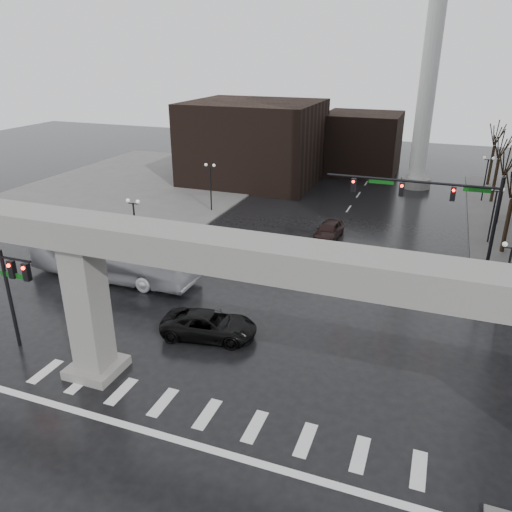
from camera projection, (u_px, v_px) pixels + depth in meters
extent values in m
plane|color=black|center=(216.00, 401.00, 24.43)|extent=(160.00, 160.00, 0.00)
cube|color=#62605E|center=(150.00, 183.00, 63.96)|extent=(28.00, 36.00, 0.15)
cube|color=gray|center=(211.00, 250.00, 21.35)|extent=(48.00, 2.20, 1.40)
cube|color=gray|center=(89.00, 311.00, 25.30)|extent=(1.60, 1.60, 7.30)
cube|color=gray|center=(97.00, 367.00, 26.61)|extent=(2.60, 2.60, 0.50)
cube|color=black|center=(254.00, 142.00, 63.35)|extent=(16.00, 14.00, 10.00)
cube|color=black|center=(361.00, 143.00, 68.48)|extent=(10.00, 10.00, 8.00)
cylinder|color=silver|center=(431.00, 58.00, 56.47)|extent=(2.00, 2.00, 30.00)
cylinder|color=gray|center=(415.00, 182.00, 62.00)|extent=(3.60, 3.60, 1.20)
cylinder|color=black|center=(493.00, 233.00, 34.98)|extent=(0.24, 0.24, 8.00)
cylinder|color=black|center=(410.00, 181.00, 35.70)|extent=(12.00, 0.18, 0.18)
cube|color=black|center=(453.00, 194.00, 34.97)|extent=(0.35, 0.30, 1.00)
cube|color=black|center=(402.00, 189.00, 36.11)|extent=(0.35, 0.30, 1.00)
cube|color=black|center=(353.00, 185.00, 37.25)|extent=(0.35, 0.30, 1.00)
sphere|color=#FF0C05|center=(454.00, 190.00, 34.70)|extent=(0.20, 0.20, 0.20)
cube|color=#0B4E10|center=(477.00, 190.00, 34.31)|extent=(1.80, 0.05, 0.35)
cube|color=#0B4E10|center=(381.00, 182.00, 36.43)|extent=(1.80, 0.05, 0.35)
cylinder|color=black|center=(10.00, 300.00, 27.87)|extent=(0.20, 0.20, 6.00)
cylinder|color=black|center=(16.00, 259.00, 26.54)|extent=(2.00, 0.14, 0.14)
cube|color=black|center=(12.00, 269.00, 26.92)|extent=(0.35, 0.30, 1.00)
cube|color=black|center=(27.00, 272.00, 26.60)|extent=(0.35, 0.30, 1.00)
cube|color=#0B4E10|center=(12.00, 275.00, 27.09)|extent=(1.60, 0.05, 0.30)
cylinder|color=black|center=(505.00, 283.00, 31.22)|extent=(0.14, 0.14, 4.80)
cube|color=black|center=(512.00, 248.00, 30.32)|extent=(0.90, 0.06, 0.06)
sphere|color=silver|center=(505.00, 244.00, 30.39)|extent=(0.32, 0.32, 0.32)
cylinder|color=black|center=(492.00, 218.00, 43.32)|extent=(0.14, 0.14, 4.80)
cube|color=black|center=(497.00, 191.00, 42.41)|extent=(0.90, 0.06, 0.06)
sphere|color=silver|center=(492.00, 189.00, 42.48)|extent=(0.32, 0.32, 0.32)
sphere|color=silver|center=(503.00, 190.00, 42.19)|extent=(0.32, 0.32, 0.32)
cylinder|color=black|center=(485.00, 181.00, 55.42)|extent=(0.14, 0.14, 4.80)
cube|color=black|center=(489.00, 160.00, 54.51)|extent=(0.90, 0.06, 0.06)
sphere|color=silver|center=(484.00, 158.00, 54.58)|extent=(0.32, 0.32, 0.32)
sphere|color=silver|center=(493.00, 158.00, 54.29)|extent=(0.32, 0.32, 0.32)
cylinder|color=black|center=(136.00, 232.00, 39.99)|extent=(0.14, 0.14, 4.80)
cube|color=black|center=(133.00, 204.00, 39.09)|extent=(0.90, 0.06, 0.06)
sphere|color=silver|center=(128.00, 200.00, 39.16)|extent=(0.32, 0.32, 0.32)
sphere|color=silver|center=(138.00, 202.00, 38.87)|extent=(0.32, 0.32, 0.32)
cylinder|color=black|center=(211.00, 189.00, 52.09)|extent=(0.14, 0.14, 4.80)
cube|color=black|center=(210.00, 167.00, 51.19)|extent=(0.90, 0.06, 0.06)
sphere|color=silver|center=(206.00, 165.00, 51.26)|extent=(0.32, 0.32, 0.32)
sphere|color=silver|center=(214.00, 165.00, 50.96)|extent=(0.32, 0.32, 0.32)
cylinder|color=black|center=(258.00, 163.00, 64.19)|extent=(0.14, 0.14, 4.80)
cube|color=black|center=(258.00, 144.00, 63.29)|extent=(0.90, 0.06, 0.06)
sphere|color=silver|center=(254.00, 143.00, 63.36)|extent=(0.32, 0.32, 0.32)
sphere|color=silver|center=(261.00, 143.00, 63.06)|extent=(0.32, 0.32, 0.32)
cylinder|color=black|center=(506.00, 227.00, 41.29)|extent=(0.34, 0.34, 4.66)
cylinder|color=black|center=(500.00, 201.00, 48.19)|extent=(0.34, 0.34, 4.76)
cylinder|color=black|center=(508.00, 161.00, 46.68)|extent=(0.12, 1.59, 3.11)
cylinder|color=black|center=(495.00, 181.00, 55.08)|extent=(0.34, 0.34, 4.87)
cylinder|color=black|center=(501.00, 145.00, 53.54)|extent=(0.12, 1.62, 3.18)
cylinder|color=black|center=(506.00, 147.00, 53.69)|extent=(0.88, 1.20, 2.68)
cylinder|color=black|center=(491.00, 166.00, 61.97)|extent=(0.34, 0.34, 4.97)
cylinder|color=black|center=(497.00, 133.00, 60.40)|extent=(0.12, 1.65, 3.25)
cylinder|color=black|center=(501.00, 135.00, 60.56)|extent=(0.89, 1.23, 2.74)
imported|color=black|center=(209.00, 325.00, 29.62)|extent=(6.00, 3.49, 1.57)
imported|color=silver|center=(112.00, 254.00, 37.02)|extent=(13.31, 3.26, 3.70)
imported|color=black|center=(329.00, 230.00, 45.05)|extent=(2.31, 4.91, 1.62)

